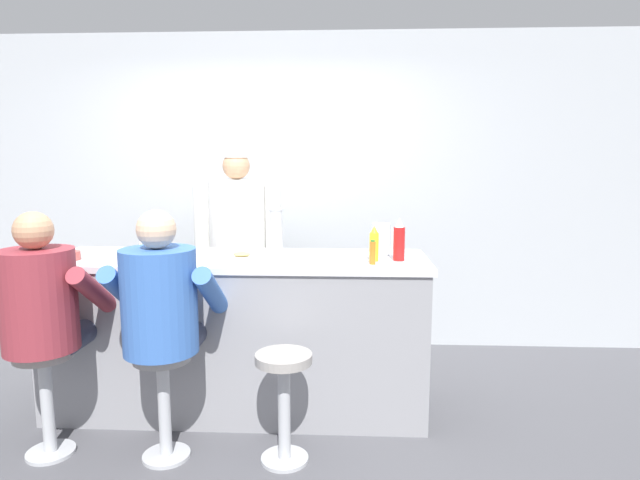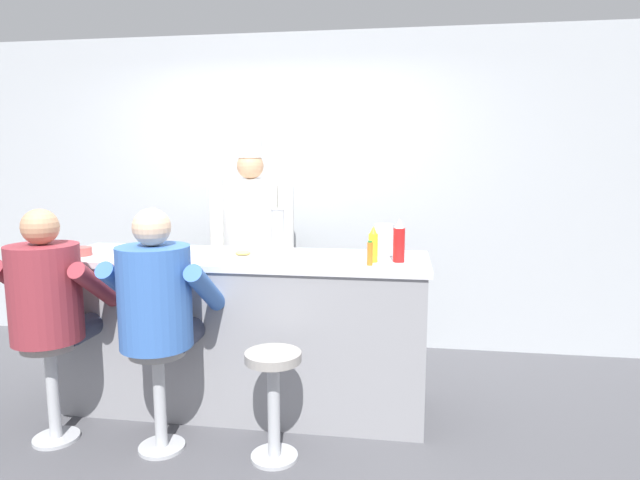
{
  "view_description": "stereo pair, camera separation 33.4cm",
  "coord_description": "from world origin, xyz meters",
  "px_view_note": "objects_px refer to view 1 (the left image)",
  "views": [
    {
      "loc": [
        0.7,
        -2.97,
        1.63
      ],
      "look_at": [
        0.54,
        0.33,
        1.14
      ],
      "focal_mm": 30.0,
      "sensor_mm": 36.0,
      "label": 1
    },
    {
      "loc": [
        1.03,
        -2.94,
        1.63
      ],
      "look_at": [
        0.54,
        0.33,
        1.14
      ],
      "focal_mm": 30.0,
      "sensor_mm": 36.0,
      "label": 2
    }
  ],
  "objects_px": {
    "breakfast_plate": "(242,257)",
    "diner_seated_blue": "(162,306)",
    "cereal_bowl": "(69,256)",
    "water_pitcher_clear": "(381,239)",
    "diner_seated_maroon": "(43,306)",
    "empty_stool_round": "(284,389)",
    "mustard_bottle_yellow": "(374,244)",
    "hot_sauce_bottle_orange": "(373,253)",
    "cook_in_whites_near": "(238,238)",
    "coffee_mug_white": "(148,249)",
    "ketchup_bottle_red": "(399,241)",
    "cup_stack_steel": "(276,232)"
  },
  "relations": [
    {
      "from": "breakfast_plate",
      "to": "diner_seated_blue",
      "type": "bearing_deg",
      "value": -122.29
    },
    {
      "from": "cereal_bowl",
      "to": "water_pitcher_clear",
      "type": "bearing_deg",
      "value": 8.8
    },
    {
      "from": "diner_seated_maroon",
      "to": "diner_seated_blue",
      "type": "xyz_separation_m",
      "value": [
        0.66,
        0.0,
        0.01
      ]
    },
    {
      "from": "breakfast_plate",
      "to": "cereal_bowl",
      "type": "distance_m",
      "value": 1.07
    },
    {
      "from": "empty_stool_round",
      "to": "mustard_bottle_yellow",
      "type": "bearing_deg",
      "value": 47.43
    },
    {
      "from": "hot_sauce_bottle_orange",
      "to": "cook_in_whites_near",
      "type": "xyz_separation_m",
      "value": [
        -1.04,
        1.13,
        -0.08
      ]
    },
    {
      "from": "breakfast_plate",
      "to": "coffee_mug_white",
      "type": "relative_size",
      "value": 1.64
    },
    {
      "from": "ketchup_bottle_red",
      "to": "cook_in_whites_near",
      "type": "xyz_separation_m",
      "value": [
        -1.21,
        0.99,
        -0.14
      ]
    },
    {
      "from": "diner_seated_blue",
      "to": "empty_stool_round",
      "type": "relative_size",
      "value": 2.26
    },
    {
      "from": "diner_seated_blue",
      "to": "empty_stool_round",
      "type": "bearing_deg",
      "value": -2.98
    },
    {
      "from": "cup_stack_steel",
      "to": "breakfast_plate",
      "type": "bearing_deg",
      "value": -149.57
    },
    {
      "from": "breakfast_plate",
      "to": "cereal_bowl",
      "type": "height_order",
      "value": "cereal_bowl"
    },
    {
      "from": "diner_seated_blue",
      "to": "cereal_bowl",
      "type": "bearing_deg",
      "value": 148.83
    },
    {
      "from": "mustard_bottle_yellow",
      "to": "breakfast_plate",
      "type": "bearing_deg",
      "value": 178.82
    },
    {
      "from": "water_pitcher_clear",
      "to": "diner_seated_blue",
      "type": "height_order",
      "value": "diner_seated_blue"
    },
    {
      "from": "cereal_bowl",
      "to": "diner_seated_blue",
      "type": "relative_size",
      "value": 0.1
    },
    {
      "from": "coffee_mug_white",
      "to": "diner_seated_blue",
      "type": "distance_m",
      "value": 0.69
    },
    {
      "from": "empty_stool_round",
      "to": "diner_seated_maroon",
      "type": "bearing_deg",
      "value": 178.54
    },
    {
      "from": "hot_sauce_bottle_orange",
      "to": "coffee_mug_white",
      "type": "height_order",
      "value": "hot_sauce_bottle_orange"
    },
    {
      "from": "breakfast_plate",
      "to": "coffee_mug_white",
      "type": "xyz_separation_m",
      "value": [
        -0.62,
        0.06,
        0.03
      ]
    },
    {
      "from": "water_pitcher_clear",
      "to": "cup_stack_steel",
      "type": "relative_size",
      "value": 0.67
    },
    {
      "from": "cook_in_whites_near",
      "to": "mustard_bottle_yellow",
      "type": "bearing_deg",
      "value": -43.95
    },
    {
      "from": "cereal_bowl",
      "to": "diner_seated_blue",
      "type": "xyz_separation_m",
      "value": [
        0.74,
        -0.45,
        -0.19
      ]
    },
    {
      "from": "cereal_bowl",
      "to": "diner_seated_blue",
      "type": "height_order",
      "value": "diner_seated_blue"
    },
    {
      "from": "breakfast_plate",
      "to": "diner_seated_blue",
      "type": "xyz_separation_m",
      "value": [
        -0.33,
        -0.53,
        -0.18
      ]
    },
    {
      "from": "hot_sauce_bottle_orange",
      "to": "cereal_bowl",
      "type": "xyz_separation_m",
      "value": [
        -1.88,
        0.05,
        -0.04
      ]
    },
    {
      "from": "ketchup_bottle_red",
      "to": "diner_seated_maroon",
      "type": "distance_m",
      "value": 2.06
    },
    {
      "from": "diner_seated_blue",
      "to": "water_pitcher_clear",
      "type": "bearing_deg",
      "value": 31.64
    },
    {
      "from": "diner_seated_maroon",
      "to": "empty_stool_round",
      "type": "height_order",
      "value": "diner_seated_maroon"
    },
    {
      "from": "ketchup_bottle_red",
      "to": "mustard_bottle_yellow",
      "type": "height_order",
      "value": "ketchup_bottle_red"
    },
    {
      "from": "ketchup_bottle_red",
      "to": "water_pitcher_clear",
      "type": "distance_m",
      "value": 0.24
    },
    {
      "from": "coffee_mug_white",
      "to": "cup_stack_steel",
      "type": "distance_m",
      "value": 0.83
    },
    {
      "from": "mustard_bottle_yellow",
      "to": "diner_seated_maroon",
      "type": "height_order",
      "value": "diner_seated_maroon"
    },
    {
      "from": "cup_stack_steel",
      "to": "empty_stool_round",
      "type": "relative_size",
      "value": 0.5
    },
    {
      "from": "cereal_bowl",
      "to": "coffee_mug_white",
      "type": "bearing_deg",
      "value": 17.82
    },
    {
      "from": "ketchup_bottle_red",
      "to": "cereal_bowl",
      "type": "xyz_separation_m",
      "value": [
        -2.05,
        -0.09,
        -0.1
      ]
    },
    {
      "from": "ketchup_bottle_red",
      "to": "breakfast_plate",
      "type": "xyz_separation_m",
      "value": [
        -0.98,
        -0.01,
        -0.11
      ]
    },
    {
      "from": "coffee_mug_white",
      "to": "cook_in_whites_near",
      "type": "height_order",
      "value": "cook_in_whites_near"
    },
    {
      "from": "diner_seated_maroon",
      "to": "ketchup_bottle_red",
      "type": "bearing_deg",
      "value": 15.2
    },
    {
      "from": "coffee_mug_white",
      "to": "diner_seated_blue",
      "type": "height_order",
      "value": "diner_seated_blue"
    },
    {
      "from": "mustard_bottle_yellow",
      "to": "cook_in_whites_near",
      "type": "xyz_separation_m",
      "value": [
        -1.06,
        1.02,
        -0.11
      ]
    },
    {
      "from": "cup_stack_steel",
      "to": "diner_seated_blue",
      "type": "distance_m",
      "value": 0.9
    },
    {
      "from": "coffee_mug_white",
      "to": "diner_seated_blue",
      "type": "bearing_deg",
      "value": -63.87
    },
    {
      "from": "water_pitcher_clear",
      "to": "empty_stool_round",
      "type": "bearing_deg",
      "value": -125.42
    },
    {
      "from": "diner_seated_blue",
      "to": "cook_in_whites_near",
      "type": "height_order",
      "value": "cook_in_whites_near"
    },
    {
      "from": "cup_stack_steel",
      "to": "hot_sauce_bottle_orange",
      "type": "bearing_deg",
      "value": -21.85
    },
    {
      "from": "water_pitcher_clear",
      "to": "cook_in_whites_near",
      "type": "bearing_deg",
      "value": 145.07
    },
    {
      "from": "water_pitcher_clear",
      "to": "hot_sauce_bottle_orange",
      "type": "bearing_deg",
      "value": -101.51
    },
    {
      "from": "cereal_bowl",
      "to": "cup_stack_steel",
      "type": "distance_m",
      "value": 1.3
    },
    {
      "from": "mustard_bottle_yellow",
      "to": "cereal_bowl",
      "type": "relative_size",
      "value": 1.55
    }
  ]
}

